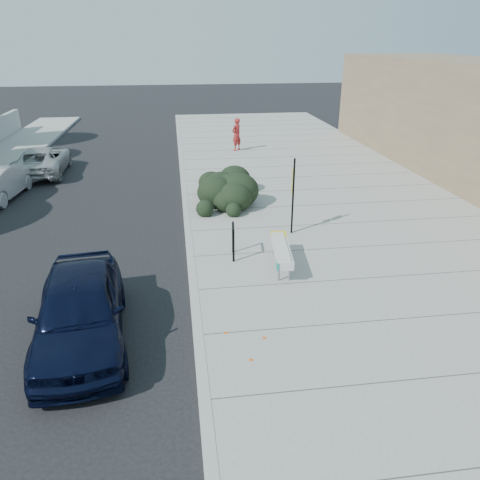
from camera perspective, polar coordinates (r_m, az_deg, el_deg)
The scene contains 10 objects.
ground at distance 12.15m, azimuth -5.63°, elevation -6.69°, with size 120.00×120.00×0.00m, color black.
sidewalk_near at distance 17.65m, azimuth 12.03°, elevation 3.00°, with size 11.20×50.00×0.15m, color gray.
curb_near at distance 16.64m, azimuth -6.47°, elevation 2.16°, with size 0.22×50.00×0.17m, color #9E9E99.
bench at distance 13.03m, azimuth 5.07°, elevation -1.21°, with size 0.70×2.19×0.65m.
bike_rack at distance 13.54m, azimuth -0.83°, elevation 0.25°, with size 0.13×0.68×1.00m.
sign_post at distance 15.09m, azimuth 6.45°, elevation 5.90°, with size 0.13×0.28×2.50m.
hedge at distance 18.37m, azimuth -2.08°, elevation 6.84°, with size 1.84×3.69×1.38m, color black.
sedan_navy at distance 10.58m, azimuth -18.95°, elevation -8.00°, with size 1.84×4.58×1.56m, color black.
suv_silver at distance 24.76m, azimuth -22.99°, elevation 8.92°, with size 2.18×4.72×1.31m, color #AFB3B5.
pedestrian at distance 27.17m, azimuth -0.43°, elevation 12.75°, with size 0.66×0.43×1.81m, color maroon.
Camera 1 is at (-0.27, -10.53, 6.07)m, focal length 35.00 mm.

